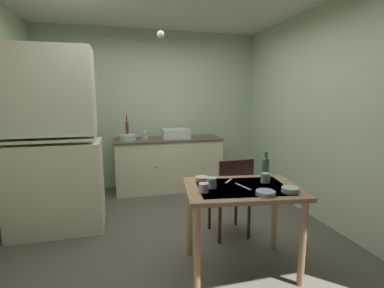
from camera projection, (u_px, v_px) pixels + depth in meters
The scene contains 21 objects.
ground_plane at pixel (175, 232), 3.28m from camera, with size 4.79×4.79×0.00m, color #565246.
wall_back at pixel (153, 110), 4.91m from camera, with size 3.76×0.10×2.63m, color beige.
wall_right at pixel (323, 116), 3.52m from camera, with size 0.10×3.89×2.63m, color beige.
hutch_cabinet at pixel (54, 148), 3.21m from camera, with size 1.02×0.59×2.08m.
counter_cabinet at pixel (168, 164), 4.76m from camera, with size 1.75×0.64×0.86m.
sink_basin at pixel (176, 133), 4.70m from camera, with size 0.44×0.34×0.15m.
hand_pump at pixel (127, 129), 4.54m from camera, with size 0.05×0.27×0.39m.
mixing_bowl_counter at pixel (127, 137), 4.47m from camera, with size 0.27×0.27×0.09m, color #ADD1C1.
stoneware_crock at pixel (145, 135), 4.62m from camera, with size 0.11×0.11×0.12m, color beige.
dining_table at pixel (242, 200), 2.49m from camera, with size 1.07×0.82×0.78m.
chair_far_side at pixel (231, 196), 3.11m from camera, with size 0.41×0.41×0.90m.
serving_bowl_wide at pixel (266, 193), 2.27m from camera, with size 0.16×0.16×0.03m, color #9EB2C6.
soup_bowl_small at pixel (202, 179), 2.64m from camera, with size 0.13×0.13×0.04m, color beige.
sauce_dish at pixel (290, 190), 2.33m from camera, with size 0.14×0.14×0.04m, color #ADD1C1.
teacup_cream at pixel (265, 178), 2.59m from camera, with size 0.08×0.08×0.09m, color #9EB2C6.
mug_tall at pixel (204, 188), 2.33m from camera, with size 0.08×0.08×0.08m, color white.
teacup_mint at pixel (211, 183), 2.44m from camera, with size 0.09×0.09×0.09m, color #ADD1C1.
glass_bottle at pixel (266, 167), 2.75m from camera, with size 0.07×0.07×0.26m.
table_knife at pixel (243, 186), 2.47m from camera, with size 0.21×0.02×0.01m, color silver.
teaspoon_near_bowl at pixel (229, 181), 2.63m from camera, with size 0.15×0.02×0.01m, color beige.
pendant_bulb at pixel (161, 34), 3.03m from camera, with size 0.08×0.08×0.08m, color #F9EFCC.
Camera 1 is at (-0.57, -3.01, 1.56)m, focal length 26.55 mm.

